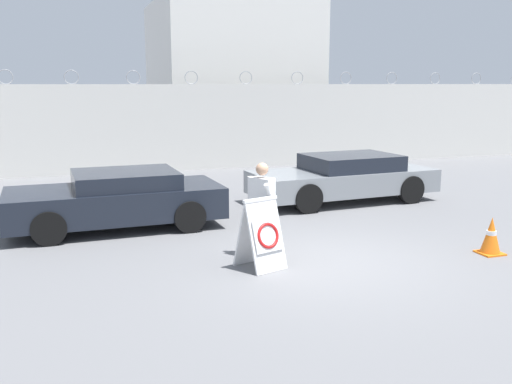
{
  "coord_description": "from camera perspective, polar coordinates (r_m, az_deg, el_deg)",
  "views": [
    {
      "loc": [
        -4.09,
        -8.41,
        2.97
      ],
      "look_at": [
        -0.56,
        2.34,
        0.82
      ],
      "focal_mm": 40.0,
      "sensor_mm": 36.0,
      "label": 1
    }
  ],
  "objects": [
    {
      "name": "traffic_cone_near",
      "position": [
        10.91,
        22.46,
        -4.07
      ],
      "size": [
        0.41,
        0.41,
        0.67
      ],
      "color": "orange",
      "rests_on": "ground_plane"
    },
    {
      "name": "parked_car_front_coupe",
      "position": [
        12.18,
        -13.7,
        -0.67
      ],
      "size": [
        4.42,
        2.14,
        1.19
      ],
      "rotation": [
        0.0,
        0.0,
        3.19
      ],
      "color": "black",
      "rests_on": "ground_plane"
    },
    {
      "name": "ground_plane",
      "position": [
        9.81,
        7.44,
        -6.94
      ],
      "size": [
        90.0,
        90.0,
        0.0
      ],
      "primitive_type": "plane",
      "color": "slate"
    },
    {
      "name": "perimeter_wall",
      "position": [
        20.04,
        -6.38,
        6.46
      ],
      "size": [
        36.0,
        0.3,
        3.41
      ],
      "color": "silver",
      "rests_on": "ground_plane"
    },
    {
      "name": "parked_car_rear_sedan",
      "position": [
        14.71,
        8.83,
        1.46
      ],
      "size": [
        4.84,
        2.24,
        1.19
      ],
      "rotation": [
        0.0,
        0.0,
        3.22
      ],
      "color": "black",
      "rests_on": "ground_plane"
    },
    {
      "name": "building_block",
      "position": [
        26.11,
        -2.73,
        11.39
      ],
      "size": [
        6.41,
        7.27,
        6.5
      ],
      "color": "silver",
      "rests_on": "ground_plane"
    },
    {
      "name": "barricade_sign",
      "position": [
        9.27,
        0.58,
        -4.17
      ],
      "size": [
        0.81,
        0.85,
        1.17
      ],
      "rotation": [
        0.0,
        0.0,
        0.33
      ],
      "color": "white",
      "rests_on": "ground_plane"
    },
    {
      "name": "security_guard",
      "position": [
        9.73,
        0.59,
        -1.43
      ],
      "size": [
        0.43,
        0.66,
        1.66
      ],
      "rotation": [
        0.0,
        0.0,
        -0.97
      ],
      "color": "#514C42",
      "rests_on": "ground_plane"
    }
  ]
}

